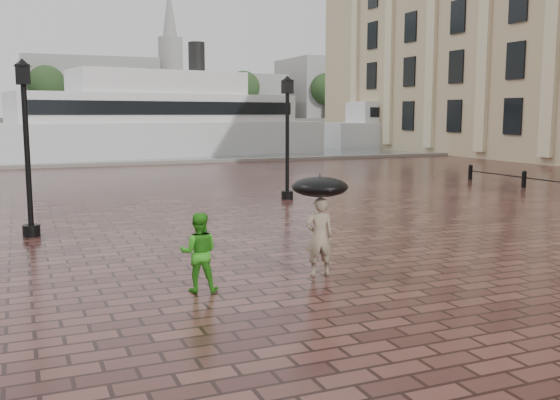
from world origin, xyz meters
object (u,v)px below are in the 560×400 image
street_lamps (56,139)px  ferry_far (448,122)px  adult_pedestrian (319,236)px  child_pedestrian (199,252)px  ferry_near (160,121)px

street_lamps → ferry_far: bearing=36.3°
street_lamps → ferry_far: ferry_far is taller
street_lamps → adult_pedestrian: street_lamps is taller
child_pedestrian → ferry_far: size_ratio=0.06×
street_lamps → ferry_far: 46.74m
adult_pedestrian → ferry_far: bearing=-120.1°
adult_pedestrian → ferry_near: (4.57, 36.39, 1.81)m
ferry_near → ferry_far: bearing=-4.0°
street_lamps → adult_pedestrian: 12.59m
ferry_near → ferry_far: (28.94, 3.04, -0.20)m
adult_pedestrian → child_pedestrian: size_ratio=1.09×
ferry_far → child_pedestrian: bearing=-124.1°
child_pedestrian → ferry_near: size_ratio=0.05×
ferry_near → ferry_far: 29.10m
ferry_far → street_lamps: bearing=-135.5°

